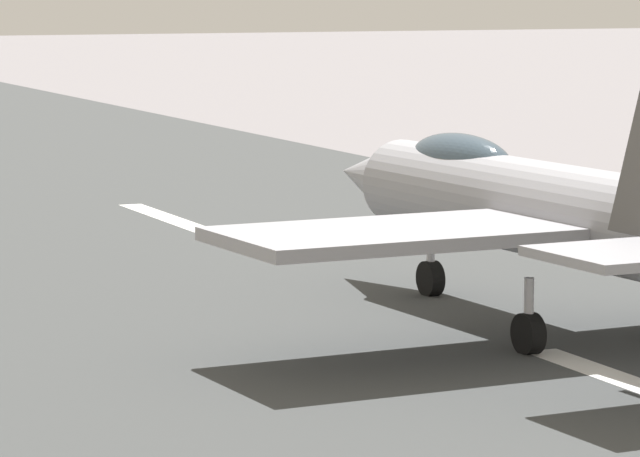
# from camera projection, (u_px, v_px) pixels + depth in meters

# --- Properties ---
(fighter_jet) EXTENTS (16.18, 14.26, 5.60)m
(fighter_jet) POSITION_uv_depth(u_px,v_px,m) (552.00, 207.00, 36.50)
(fighter_jet) COLOR gray
(fighter_jet) RESTS_ON ground
(crew_person) EXTENTS (0.61, 0.47, 1.68)m
(crew_person) POSITION_uv_depth(u_px,v_px,m) (563.00, 197.00, 51.95)
(crew_person) COLOR #1E2338
(crew_person) RESTS_ON ground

